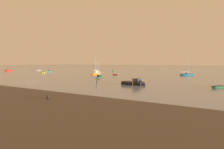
{
  "coord_description": "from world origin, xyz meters",
  "views": [
    {
      "loc": [
        46.21,
        -31.0,
        4.78
      ],
      "look_at": [
        3.84,
        29.77,
        0.73
      ],
      "focal_mm": 34.51,
      "sensor_mm": 36.0,
      "label": 1
    }
  ],
  "objects_px": {
    "rowboat_moored_2": "(218,87)",
    "channel_buoy": "(113,71)",
    "rowboat_moored_0": "(38,70)",
    "rowboat_moored_4": "(115,75)",
    "sailboat_moored_0": "(99,77)",
    "motorboat_moored_0": "(49,72)",
    "sailboat_moored_2": "(96,74)",
    "mooring_post_left": "(96,80)",
    "motorboat_moored_4": "(136,84)",
    "sailboat_moored_3": "(187,75)",
    "rowboat_moored_5": "(39,70)",
    "motorboat_moored_3": "(43,73)",
    "mooring_post_right": "(132,82)",
    "motorboat_moored_1": "(8,71)",
    "sailboat_moored_1": "(96,72)"
  },
  "relations": [
    {
      "from": "rowboat_moored_0",
      "to": "mooring_post_left",
      "type": "distance_m",
      "value": 88.16
    },
    {
      "from": "mooring_post_right",
      "to": "motorboat_moored_0",
      "type": "bearing_deg",
      "value": 153.79
    },
    {
      "from": "motorboat_moored_4",
      "to": "rowboat_moored_5",
      "type": "distance_m",
      "value": 103.73
    },
    {
      "from": "sailboat_moored_1",
      "to": "motorboat_moored_4",
      "type": "xyz_separation_m",
      "value": [
        46.97,
        -44.13,
        0.09
      ]
    },
    {
      "from": "rowboat_moored_0",
      "to": "motorboat_moored_3",
      "type": "xyz_separation_m",
      "value": [
        25.87,
        -16.29,
        0.05
      ]
    },
    {
      "from": "sailboat_moored_1",
      "to": "sailboat_moored_2",
      "type": "bearing_deg",
      "value": -121.99
    },
    {
      "from": "sailboat_moored_0",
      "to": "motorboat_moored_3",
      "type": "distance_m",
      "value": 42.36
    },
    {
      "from": "rowboat_moored_0",
      "to": "sailboat_moored_1",
      "type": "bearing_deg",
      "value": -83.04
    },
    {
      "from": "motorboat_moored_1",
      "to": "motorboat_moored_3",
      "type": "bearing_deg",
      "value": 81.22
    },
    {
      "from": "motorboat_moored_0",
      "to": "sailboat_moored_2",
      "type": "xyz_separation_m",
      "value": [
        33.96,
        -3.31,
        0.08
      ]
    },
    {
      "from": "sailboat_moored_3",
      "to": "motorboat_moored_0",
      "type": "bearing_deg",
      "value": 138.37
    },
    {
      "from": "motorboat_moored_0",
      "to": "channel_buoy",
      "type": "xyz_separation_m",
      "value": [
        25.31,
        22.03,
        0.22
      ]
    },
    {
      "from": "rowboat_moored_2",
      "to": "rowboat_moored_4",
      "type": "height_order",
      "value": "rowboat_moored_2"
    },
    {
      "from": "sailboat_moored_0",
      "to": "channel_buoy",
      "type": "xyz_separation_m",
      "value": [
        -21.86,
        39.96,
        0.23
      ]
    },
    {
      "from": "sailboat_moored_0",
      "to": "mooring_post_left",
      "type": "height_order",
      "value": "sailboat_moored_0"
    },
    {
      "from": "rowboat_moored_0",
      "to": "sailboat_moored_0",
      "type": "height_order",
      "value": "sailboat_moored_0"
    },
    {
      "from": "sailboat_moored_2",
      "to": "sailboat_moored_3",
      "type": "distance_m",
      "value": 35.98
    },
    {
      "from": "rowboat_moored_0",
      "to": "motorboat_moored_3",
      "type": "relative_size",
      "value": 0.76
    },
    {
      "from": "motorboat_moored_4",
      "to": "rowboat_moored_5",
      "type": "height_order",
      "value": "motorboat_moored_4"
    },
    {
      "from": "motorboat_moored_1",
      "to": "motorboat_moored_4",
      "type": "bearing_deg",
      "value": 70.41
    },
    {
      "from": "sailboat_moored_1",
      "to": "mooring_post_right",
      "type": "distance_m",
      "value": 65.81
    },
    {
      "from": "rowboat_moored_2",
      "to": "channel_buoy",
      "type": "height_order",
      "value": "channel_buoy"
    },
    {
      "from": "motorboat_moored_4",
      "to": "mooring_post_right",
      "type": "distance_m",
      "value": 1.92
    },
    {
      "from": "sailboat_moored_0",
      "to": "sailboat_moored_2",
      "type": "distance_m",
      "value": 19.71
    },
    {
      "from": "rowboat_moored_0",
      "to": "rowboat_moored_4",
      "type": "distance_m",
      "value": 63.81
    },
    {
      "from": "motorboat_moored_1",
      "to": "rowboat_moored_5",
      "type": "distance_m",
      "value": 18.93
    },
    {
      "from": "motorboat_moored_3",
      "to": "motorboat_moored_0",
      "type": "bearing_deg",
      "value": -24.5
    },
    {
      "from": "motorboat_moored_0",
      "to": "rowboat_moored_0",
      "type": "distance_m",
      "value": 21.49
    },
    {
      "from": "motorboat_moored_3",
      "to": "channel_buoy",
      "type": "relative_size",
      "value": 1.86
    },
    {
      "from": "motorboat_moored_1",
      "to": "rowboat_moored_5",
      "type": "height_order",
      "value": "motorboat_moored_1"
    },
    {
      "from": "channel_buoy",
      "to": "mooring_post_left",
      "type": "relative_size",
      "value": 1.29
    },
    {
      "from": "rowboat_moored_4",
      "to": "mooring_post_left",
      "type": "xyz_separation_m",
      "value": [
        15.15,
        -30.57,
        0.64
      ]
    },
    {
      "from": "rowboat_moored_2",
      "to": "mooring_post_right",
      "type": "distance_m",
      "value": 16.46
    },
    {
      "from": "motorboat_moored_0",
      "to": "motorboat_moored_1",
      "type": "distance_m",
      "value": 29.7
    },
    {
      "from": "sailboat_moored_0",
      "to": "motorboat_moored_0",
      "type": "bearing_deg",
      "value": -132.47
    },
    {
      "from": "motorboat_moored_0",
      "to": "sailboat_moored_0",
      "type": "relative_size",
      "value": 0.85
    },
    {
      "from": "motorboat_moored_4",
      "to": "mooring_post_left",
      "type": "relative_size",
      "value": 3.25
    },
    {
      "from": "rowboat_moored_4",
      "to": "mooring_post_right",
      "type": "xyz_separation_m",
      "value": [
        25.5,
        -31.46,
        0.74
      ]
    },
    {
      "from": "rowboat_moored_0",
      "to": "sailboat_moored_0",
      "type": "xyz_separation_m",
      "value": [
        67.12,
        -25.93,
        0.09
      ]
    },
    {
      "from": "rowboat_moored_0",
      "to": "mooring_post_right",
      "type": "xyz_separation_m",
      "value": [
        88.47,
        -41.73,
        0.72
      ]
    },
    {
      "from": "motorboat_moored_4",
      "to": "rowboat_moored_4",
      "type": "height_order",
      "value": "motorboat_moored_4"
    },
    {
      "from": "motorboat_moored_0",
      "to": "motorboat_moored_4",
      "type": "distance_m",
      "value": 75.47
    },
    {
      "from": "sailboat_moored_2",
      "to": "motorboat_moored_4",
      "type": "distance_m",
      "value": 44.76
    },
    {
      "from": "motorboat_moored_4",
      "to": "mooring_post_left",
      "type": "distance_m",
      "value": 10.28
    },
    {
      "from": "rowboat_moored_5",
      "to": "mooring_post_left",
      "type": "height_order",
      "value": "mooring_post_left"
    },
    {
      "from": "rowboat_moored_2",
      "to": "channel_buoy",
      "type": "distance_m",
      "value": 76.49
    },
    {
      "from": "rowboat_moored_0",
      "to": "rowboat_moored_2",
      "type": "relative_size",
      "value": 0.86
    },
    {
      "from": "motorboat_moored_4",
      "to": "sailboat_moored_3",
      "type": "bearing_deg",
      "value": 94.33
    },
    {
      "from": "rowboat_moored_5",
      "to": "sailboat_moored_3",
      "type": "bearing_deg",
      "value": -93.45
    },
    {
      "from": "mooring_post_right",
      "to": "mooring_post_left",
      "type": "bearing_deg",
      "value": 175.08
    }
  ]
}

